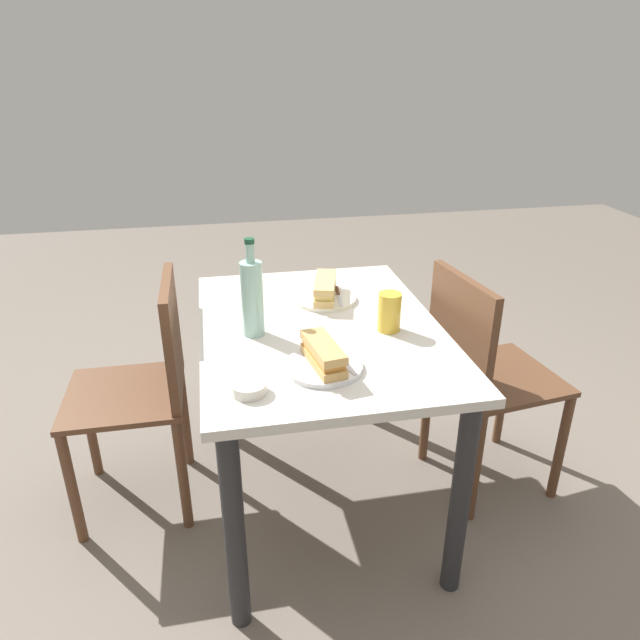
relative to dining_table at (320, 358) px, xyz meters
The scene contains 13 objects.
ground_plane 0.61m from the dining_table, ahead, with size 8.00×8.00×0.00m, color #6B6056.
dining_table is the anchor object (origin of this frame).
chair_far 0.60m from the dining_table, 88.90° to the left, with size 0.45×0.45×0.87m.
chair_near 0.61m from the dining_table, 102.85° to the right, with size 0.40×0.40×0.87m.
plate_near 0.31m from the dining_table, ahead, with size 0.22×0.22×0.01m, color white.
baguette_sandwich_near 0.33m from the dining_table, ahead, with size 0.21×0.10×0.07m.
knife_near 0.30m from the dining_table, ahead, with size 0.18×0.06×0.01m.
plate_far 0.25m from the dining_table, 164.08° to the left, with size 0.22×0.22×0.01m, color silver.
baguette_sandwich_far 0.27m from the dining_table, 164.08° to the left, with size 0.23×0.12×0.07m.
knife_far 0.27m from the dining_table, 151.80° to the left, with size 0.18×0.03×0.01m.
water_bottle 0.33m from the dining_table, 84.83° to the right, with size 0.07×0.07×0.31m.
beer_glass 0.29m from the dining_table, 70.58° to the left, with size 0.07×0.07×0.13m, color gold.
olive_bowl 0.47m from the dining_table, 35.29° to the right, with size 0.09×0.09×0.03m, color silver.
Camera 1 is at (1.68, -0.33, 1.54)m, focal length 32.40 mm.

